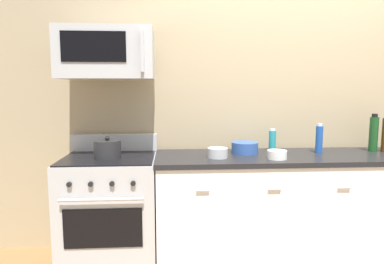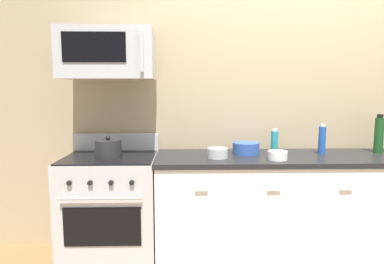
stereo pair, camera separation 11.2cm
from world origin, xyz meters
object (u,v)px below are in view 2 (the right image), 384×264
microwave (108,54)px  bowl_steel_prep (217,153)px  stockpot (108,149)px  bottle_soda_blue (322,140)px  bowl_blue_mixing (246,148)px  bowl_white_ceramic (277,155)px  bottle_dish_soap (274,141)px  bottle_wine_green (379,135)px  range_oven (112,209)px

microwave → bowl_steel_prep: (0.88, -0.12, -0.79)m
stockpot → bowl_steel_prep: bearing=-1.7°
bottle_soda_blue → bowl_blue_mixing: (-0.65, 0.02, -0.07)m
bottle_soda_blue → bowl_white_ceramic: bottle_soda_blue is taller
bowl_blue_mixing → stockpot: size_ratio=1.07×
bottle_soda_blue → bowl_steel_prep: (-0.91, -0.14, -0.08)m
microwave → bowl_white_ceramic: bearing=-8.7°
bottle_dish_soap → bowl_steel_prep: 0.60m
bottle_wine_green → bottle_dish_soap: bottle_wine_green is taller
range_oven → bottle_dish_soap: 1.53m
microwave → bowl_steel_prep: bearing=-8.0°
range_oven → bowl_steel_prep: range_oven is taller
bottle_soda_blue → stockpot: (-1.79, -0.12, -0.05)m
microwave → stockpot: bearing=-90.1°
bottle_soda_blue → bowl_blue_mixing: bottle_soda_blue is taller
bottle_wine_green → bowl_steel_prep: bottle_wine_green is taller
bowl_steel_prep → range_oven: bearing=174.9°
bowl_blue_mixing → bottle_dish_soap: bearing=21.8°
bowl_blue_mixing → stockpot: stockpot is taller
stockpot → bowl_white_ceramic: bearing=-4.6°
bottle_dish_soap → bowl_blue_mixing: (-0.27, -0.11, -0.04)m
bottle_dish_soap → bowl_steel_prep: size_ratio=1.21×
bottle_dish_soap → bowl_steel_prep: bottle_dish_soap is taller
microwave → bottle_soda_blue: (1.79, 0.02, -0.71)m
range_oven → bowl_white_ceramic: bearing=-6.8°
range_oven → bowl_blue_mixing: range_oven is taller
microwave → bottle_dish_soap: 1.60m
bottle_soda_blue → bowl_blue_mixing: size_ratio=1.13×
range_oven → bottle_soda_blue: 1.88m
bottle_soda_blue → bowl_blue_mixing: bearing=178.2°
range_oven → stockpot: (0.00, -0.05, 0.53)m
bottle_soda_blue → bowl_white_ceramic: size_ratio=1.68×
bottle_wine_green → bowl_steel_prep: (-1.42, -0.18, -0.12)m
range_oven → bottle_soda_blue: (1.79, 0.07, 0.57)m
bottle_dish_soap → stockpot: (-1.42, -0.25, -0.02)m
bottle_wine_green → bowl_blue_mixing: bearing=-179.3°
bowl_white_ceramic → stockpot: stockpot is taller
microwave → bowl_white_ceramic: size_ratio=4.85×
range_oven → bottle_wine_green: size_ratio=3.18×
bowl_white_ceramic → stockpot: (-1.35, 0.11, 0.04)m
bowl_white_ceramic → stockpot: size_ratio=0.72×
microwave → bottle_dish_soap: (1.42, 0.15, -0.73)m
bottle_soda_blue → stockpot: size_ratio=1.22×
range_oven → bottle_dish_soap: size_ratio=5.33×
stockpot → microwave: bearing=89.9°
bottle_soda_blue → bottle_dish_soap: 0.40m
bottle_soda_blue → stockpot: bottle_soda_blue is taller
bottle_soda_blue → bowl_steel_prep: bottle_soda_blue is taller
bottle_wine_green → bowl_steel_prep: size_ratio=2.03×
bottle_soda_blue → stockpot: bearing=-176.2°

